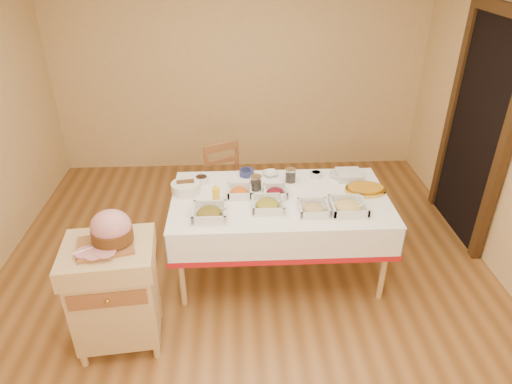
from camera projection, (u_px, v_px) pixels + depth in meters
room_shell at (245, 155)px, 3.29m from camera, size 5.00×5.00×5.00m
doorway at (478, 127)px, 4.26m from camera, size 0.09×1.10×2.20m
dining_table at (280, 214)px, 3.91m from camera, size 1.82×1.02×0.76m
butcher_cart at (115, 290)px, 3.23m from camera, size 0.66×0.57×0.87m
dining_chair at (227, 187)px, 4.62m from camera, size 0.51×0.50×0.88m
ham_on_board at (111, 231)px, 3.02m from camera, size 0.38×0.37×0.25m
serving_dish_a at (209, 213)px, 3.55m from camera, size 0.27×0.26×0.12m
serving_dish_b at (268, 205)px, 3.66m from camera, size 0.25×0.25×0.10m
serving_dish_c at (314, 208)px, 3.62m from camera, size 0.24×0.24×0.10m
serving_dish_d at (348, 207)px, 3.63m from camera, size 0.28×0.28×0.11m
serving_dish_e at (240, 192)px, 3.85m from camera, size 0.21×0.20×0.10m
serving_dish_f at (275, 192)px, 3.85m from camera, size 0.21×0.20×0.09m
small_bowl_left at (201, 179)px, 4.05m from camera, size 0.12×0.12×0.06m
small_bowl_mid at (247, 172)px, 4.16m from camera, size 0.13×0.13×0.06m
small_bowl_right at (316, 174)px, 4.13m from camera, size 0.10×0.10×0.05m
bowl_white_imported at (270, 174)px, 4.17m from camera, size 0.17×0.17×0.03m
bowl_small_imported at (338, 175)px, 4.13m from camera, size 0.15×0.15×0.04m
preserve_jar_left at (256, 183)px, 3.92m from camera, size 0.10×0.10×0.13m
preserve_jar_right at (291, 176)px, 4.05m from camera, size 0.10×0.10×0.12m
mustard_bottle at (216, 195)px, 3.69m from camera, size 0.06×0.06×0.19m
bread_basket at (186, 187)px, 3.88m from camera, size 0.25×0.25×0.11m
plate_stack at (349, 175)px, 4.11m from camera, size 0.22×0.22×0.07m
brass_platter at (366, 189)px, 3.91m from camera, size 0.36×0.25×0.05m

